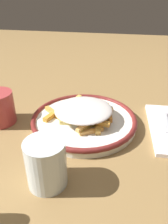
% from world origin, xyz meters
% --- Properties ---
extents(ground_plane, '(2.60, 2.60, 0.00)m').
position_xyz_m(ground_plane, '(0.00, 0.00, 0.00)').
color(ground_plane, olive).
extents(plate, '(0.29, 0.29, 0.03)m').
position_xyz_m(plate, '(0.00, 0.00, 0.01)').
color(plate, silver).
rests_on(plate, ground_plane).
extents(fries_heap, '(0.22, 0.20, 0.04)m').
position_xyz_m(fries_heap, '(0.00, 0.00, 0.04)').
color(fries_heap, '#EFBB4F').
rests_on(fries_heap, plate).
extents(spoon, '(0.02, 0.15, 0.01)m').
position_xyz_m(spoon, '(-0.22, 0.02, 0.01)').
color(spoon, silver).
rests_on(spoon, napkin).
extents(water_glass, '(0.08, 0.08, 0.10)m').
position_xyz_m(water_glass, '(0.03, 0.22, 0.05)').
color(water_glass, silver).
rests_on(water_glass, ground_plane).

